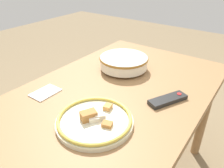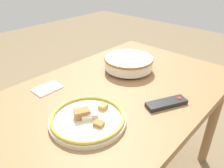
# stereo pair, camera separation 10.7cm
# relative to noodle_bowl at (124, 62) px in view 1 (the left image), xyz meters

# --- Properties ---
(dining_table) EXTENTS (1.33, 0.83, 0.73)m
(dining_table) POSITION_rel_noodle_bowl_xyz_m (0.23, 0.10, -0.13)
(dining_table) COLOR olive
(dining_table) RESTS_ON ground_plane
(noodle_bowl) EXTENTS (0.28, 0.28, 0.08)m
(noodle_bowl) POSITION_rel_noodle_bowl_xyz_m (0.00, 0.00, 0.00)
(noodle_bowl) COLOR silver
(noodle_bowl) RESTS_ON dining_table
(food_plate) EXTENTS (0.31, 0.31, 0.05)m
(food_plate) POSITION_rel_noodle_bowl_xyz_m (0.48, 0.18, -0.03)
(food_plate) COLOR beige
(food_plate) RESTS_ON dining_table
(tv_remote) EXTENTS (0.20, 0.14, 0.02)m
(tv_remote) POSITION_rel_noodle_bowl_xyz_m (0.17, 0.35, -0.04)
(tv_remote) COLOR black
(tv_remote) RESTS_ON dining_table
(folded_napkin) EXTENTS (0.13, 0.09, 0.01)m
(folded_napkin) POSITION_rel_noodle_bowl_xyz_m (0.45, -0.16, -0.04)
(folded_napkin) COLOR white
(folded_napkin) RESTS_ON dining_table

